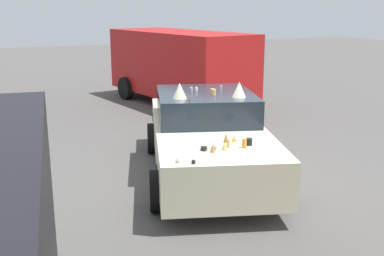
# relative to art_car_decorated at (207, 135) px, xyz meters

# --- Properties ---
(ground_plane) EXTENTS (60.00, 60.00, 0.00)m
(ground_plane) POSITION_rel_art_car_decorated_xyz_m (-0.05, 0.02, -0.72)
(ground_plane) COLOR #514F4C
(art_car_decorated) EXTENTS (5.00, 3.24, 1.71)m
(art_car_decorated) POSITION_rel_art_car_decorated_xyz_m (0.00, 0.00, 0.00)
(art_car_decorated) COLOR beige
(art_car_decorated) RESTS_ON ground
(parked_van_far_right) EXTENTS (5.63, 2.96, 2.22)m
(parked_van_far_right) POSITION_rel_art_car_decorated_xyz_m (6.05, -2.06, 0.52)
(parked_van_far_right) COLOR #B21919
(parked_van_far_right) RESTS_ON ground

